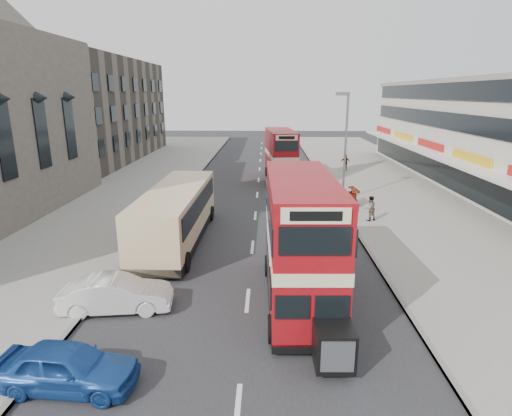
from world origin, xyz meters
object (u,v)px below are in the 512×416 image
(coach, at_px, (176,213))
(pedestrian_far, at_px, (345,162))
(bus_main, at_px, (300,241))
(pedestrian_near, at_px, (370,208))
(car_right_a, at_px, (321,198))
(car_left_front, at_px, (116,294))
(car_left_near, at_px, (67,367))
(cyclist, at_px, (312,179))
(bus_second, at_px, (281,155))
(street_lamp, at_px, (345,139))
(car_right_b, at_px, (314,184))

(coach, xyz_separation_m, pedestrian_far, (13.28, 21.77, -0.68))
(bus_main, height_order, pedestrian_near, bus_main)
(coach, relative_size, car_right_a, 2.12)
(bus_main, relative_size, car_left_front, 2.14)
(coach, distance_m, car_left_near, 12.11)
(cyclist, bearing_deg, car_left_front, -115.80)
(bus_second, height_order, car_left_near, bus_second)
(street_lamp, distance_m, pedestrian_far, 13.38)
(car_left_front, xyz_separation_m, car_right_b, (9.77, 20.47, -0.10))
(car_left_near, distance_m, car_right_a, 21.56)
(car_right_a, height_order, cyclist, cyclist)
(street_lamp, bearing_deg, car_left_near, -118.09)
(car_left_near, xyz_separation_m, car_right_b, (9.64, 24.81, -0.09))
(bus_main, distance_m, pedestrian_far, 29.49)
(bus_main, relative_size, car_left_near, 2.26)
(bus_second, xyz_separation_m, cyclist, (2.64, -2.89, -1.68))
(car_right_a, bearing_deg, street_lamp, 131.34)
(bus_main, bearing_deg, car_right_a, -102.06)
(bus_main, distance_m, car_left_front, 7.30)
(cyclist, bearing_deg, car_right_a, -91.96)
(car_right_a, bearing_deg, pedestrian_far, 157.95)
(car_left_front, relative_size, pedestrian_far, 2.46)
(bus_main, xyz_separation_m, bus_second, (0.04, 23.81, -0.15))
(car_right_b, xyz_separation_m, cyclist, (-0.08, 1.33, 0.15))
(bus_main, distance_m, car_right_b, 19.89)
(street_lamp, distance_m, car_right_b, 5.77)
(street_lamp, height_order, pedestrian_near, street_lamp)
(street_lamp, height_order, car_left_front, street_lamp)
(car_right_b, bearing_deg, bus_main, -5.67)
(coach, height_order, car_right_a, coach)
(cyclist, bearing_deg, pedestrian_near, -77.52)
(bus_main, bearing_deg, car_right_b, -99.39)
(bus_main, xyz_separation_m, cyclist, (2.69, 20.93, -1.83))
(coach, distance_m, car_right_b, 15.68)
(street_lamp, distance_m, car_left_front, 20.84)
(bus_second, xyz_separation_m, coach, (-6.32, -16.98, -0.75))
(bus_main, distance_m, cyclist, 21.18)
(bus_second, bearing_deg, pedestrian_near, 106.25)
(car_right_a, relative_size, cyclist, 2.43)
(pedestrian_near, xyz_separation_m, cyclist, (-2.63, 10.30, -0.23))
(pedestrian_near, bearing_deg, car_right_b, -97.84)
(bus_main, bearing_deg, pedestrian_near, -117.93)
(bus_main, height_order, car_right_b, bus_main)
(coach, bearing_deg, pedestrian_near, 18.81)
(bus_second, distance_m, car_right_a, 10.19)
(car_left_front, distance_m, car_right_b, 22.69)
(car_right_b, distance_m, cyclist, 1.34)
(car_left_front, height_order, cyclist, cyclist)
(coach, bearing_deg, car_right_a, 39.84)
(bus_main, relative_size, bus_second, 1.06)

